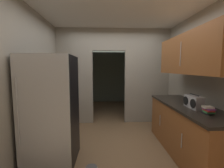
{
  "coord_description": "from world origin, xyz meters",
  "views": [
    {
      "loc": [
        -0.26,
        -2.8,
        1.54
      ],
      "look_at": [
        -0.07,
        1.02,
        1.14
      ],
      "focal_mm": 24.85,
      "sensor_mm": 36.0,
      "label": 1
    }
  ],
  "objects": [
    {
      "name": "ground",
      "position": [
        0.0,
        0.0,
        0.0
      ],
      "size": [
        20.0,
        20.0,
        0.0
      ],
      "primitive_type": "plane",
      "color": "brown"
    },
    {
      "name": "kitchen_overhead_slab",
      "position": [
        0.0,
        0.45,
        2.62
      ],
      "size": [
        3.47,
        6.99,
        0.06
      ],
      "primitive_type": "cube",
      "color": "silver"
    },
    {
      "name": "kitchen_partition",
      "position": [
        0.04,
        1.5,
        1.38
      ],
      "size": [
        3.07,
        0.12,
        2.59
      ],
      "color": "#9E998C",
      "rests_on": "ground"
    },
    {
      "name": "adjoining_room_shell",
      "position": [
        0.0,
        3.36,
        1.3
      ],
      "size": [
        3.07,
        2.8,
        2.59
      ],
      "color": "gray",
      "rests_on": "ground"
    },
    {
      "name": "kitchen_flank_left",
      "position": [
        -1.59,
        -0.5,
        1.3
      ],
      "size": [
        0.1,
        4.0,
        2.59
      ],
      "primitive_type": "cube",
      "color": "#9E998C",
      "rests_on": "ground"
    },
    {
      "name": "kitchen_flank_right",
      "position": [
        1.59,
        -0.5,
        1.3
      ],
      "size": [
        0.1,
        4.0,
        2.59
      ],
      "primitive_type": "cube",
      "color": "#9E998C",
      "rests_on": "ground"
    },
    {
      "name": "refrigerator",
      "position": [
        -1.11,
        -0.33,
        0.86
      ],
      "size": [
        0.75,
        0.78,
        1.73
      ],
      "color": "black",
      "rests_on": "ground"
    },
    {
      "name": "lower_cabinet_run",
      "position": [
        1.2,
        -0.23,
        0.45
      ],
      "size": [
        0.67,
        2.02,
        0.89
      ],
      "color": "brown",
      "rests_on": "ground"
    },
    {
      "name": "upper_cabinet_counterside",
      "position": [
        1.2,
        -0.23,
        1.77
      ],
      "size": [
        0.36,
        1.82,
        0.68
      ],
      "color": "brown"
    },
    {
      "name": "boombox",
      "position": [
        1.17,
        -0.43,
        0.99
      ],
      "size": [
        0.15,
        0.35,
        0.23
      ],
      "color": "#B2B2B7",
      "rests_on": "lower_cabinet_run"
    },
    {
      "name": "book_stack",
      "position": [
        1.19,
        -0.76,
        0.95
      ],
      "size": [
        0.15,
        0.17,
        0.11
      ],
      "color": "black",
      "rests_on": "lower_cabinet_run"
    }
  ]
}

